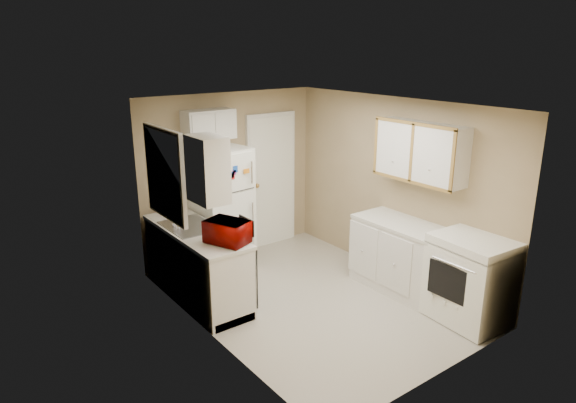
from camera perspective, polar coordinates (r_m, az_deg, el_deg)
floor at (r=6.51m, az=2.69°, el=-10.78°), size 3.80×3.80×0.00m
ceiling at (r=5.78m, az=3.02°, el=10.72°), size 3.80×3.80×0.00m
wall_left at (r=5.30m, az=-8.92°, el=-3.44°), size 3.80×3.80×0.00m
wall_right at (r=6.98m, az=11.75°, el=1.46°), size 3.80×3.80×0.00m
wall_back at (r=7.54m, az=-6.40°, el=2.88°), size 2.80×2.80×0.00m
wall_front at (r=4.83m, az=17.45°, el=-6.18°), size 2.80×2.80×0.00m
left_counter at (r=6.45m, az=-10.07°, el=-6.84°), size 0.60×1.80×0.90m
dishwasher at (r=6.08m, az=-5.03°, el=-7.76°), size 0.03×0.58×0.72m
sink at (r=6.43m, az=-10.87°, el=-3.05°), size 0.54×0.74×0.16m
microwave at (r=5.78m, az=-6.73°, el=-3.18°), size 0.54×0.42×0.32m
soap_bottle at (r=6.64m, az=-11.88°, el=-1.16°), size 0.08×0.08×0.17m
window_blinds at (r=6.11m, az=-13.44°, el=2.99°), size 0.10×0.98×1.08m
upper_cabinet_left at (r=5.38m, az=-8.92°, el=3.56°), size 0.30×0.45×0.70m
refrigerator at (r=7.11m, az=-7.52°, el=-0.90°), size 0.79×0.77×1.72m
cabinet_over_fridge at (r=7.06m, az=-8.81°, el=8.44°), size 0.70×0.30×0.40m
interior_door at (r=7.92m, az=-1.85°, el=2.32°), size 0.86×0.06×2.08m
right_counter at (r=6.53m, az=14.83°, el=-6.87°), size 0.60×2.00×0.90m
stove at (r=6.18m, az=19.65°, el=-8.16°), size 0.73×0.88×1.01m
upper_cabinet_right at (r=6.42m, az=14.50°, el=5.42°), size 0.30×1.20×0.70m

